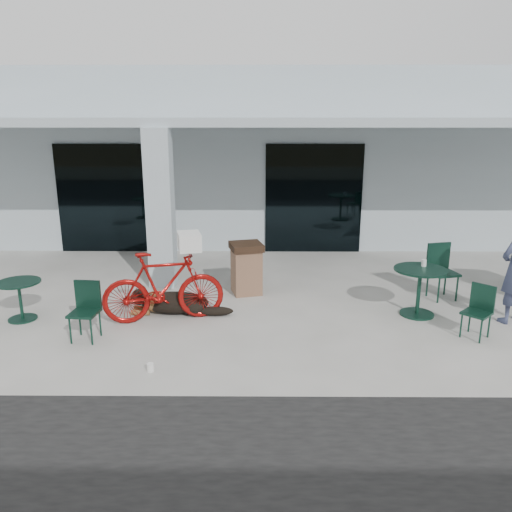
{
  "coord_description": "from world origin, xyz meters",
  "views": [
    {
      "loc": [
        0.46,
        -7.4,
        3.26
      ],
      "look_at": [
        0.39,
        0.86,
        1.0
      ],
      "focal_mm": 35.0,
      "sensor_mm": 36.0,
      "label": 1
    }
  ],
  "objects_px": {
    "dog": "(175,301)",
    "cafe_chair_far_b": "(477,312)",
    "cafe_chair_far_a": "(443,272)",
    "cafe_chair_near": "(84,312)",
    "bicycle": "(164,287)",
    "cafe_table_far": "(419,292)",
    "trash_receptacle": "(246,268)",
    "cafe_table_near": "(20,301)"
  },
  "relations": [
    {
      "from": "cafe_chair_far_a",
      "to": "cafe_chair_far_b",
      "type": "distance_m",
      "value": 1.74
    },
    {
      "from": "cafe_chair_near",
      "to": "trash_receptacle",
      "type": "relative_size",
      "value": 0.9
    },
    {
      "from": "cafe_table_far",
      "to": "cafe_table_near",
      "type": "bearing_deg",
      "value": -177.8
    },
    {
      "from": "bicycle",
      "to": "cafe_chair_near",
      "type": "distance_m",
      "value": 1.33
    },
    {
      "from": "cafe_chair_near",
      "to": "cafe_chair_far_a",
      "type": "relative_size",
      "value": 0.87
    },
    {
      "from": "cafe_chair_near",
      "to": "trash_receptacle",
      "type": "xyz_separation_m",
      "value": [
        2.4,
        2.17,
        0.05
      ]
    },
    {
      "from": "cafe_table_near",
      "to": "cafe_table_far",
      "type": "bearing_deg",
      "value": 2.2
    },
    {
      "from": "dog",
      "to": "cafe_chair_near",
      "type": "height_order",
      "value": "cafe_chair_near"
    },
    {
      "from": "cafe_table_far",
      "to": "trash_receptacle",
      "type": "distance_m",
      "value": 3.18
    },
    {
      "from": "cafe_table_near",
      "to": "cafe_chair_near",
      "type": "xyz_separation_m",
      "value": [
        1.35,
        -0.79,
        0.11
      ]
    },
    {
      "from": "bicycle",
      "to": "dog",
      "type": "relative_size",
      "value": 1.47
    },
    {
      "from": "cafe_table_near",
      "to": "trash_receptacle",
      "type": "bearing_deg",
      "value": 20.18
    },
    {
      "from": "bicycle",
      "to": "trash_receptacle",
      "type": "xyz_separation_m",
      "value": [
        1.33,
        1.4,
        -0.1
      ]
    },
    {
      "from": "cafe_table_near",
      "to": "cafe_chair_near",
      "type": "distance_m",
      "value": 1.57
    },
    {
      "from": "bicycle",
      "to": "cafe_chair_far_a",
      "type": "xyz_separation_m",
      "value": [
        5.01,
        1.1,
        -0.08
      ]
    },
    {
      "from": "bicycle",
      "to": "cafe_chair_far_a",
      "type": "relative_size",
      "value": 1.93
    },
    {
      "from": "dog",
      "to": "trash_receptacle",
      "type": "relative_size",
      "value": 1.37
    },
    {
      "from": "cafe_chair_far_a",
      "to": "trash_receptacle",
      "type": "relative_size",
      "value": 1.04
    },
    {
      "from": "cafe_table_near",
      "to": "cafe_table_far",
      "type": "xyz_separation_m",
      "value": [
        6.73,
        0.26,
        0.08
      ]
    },
    {
      "from": "cafe_table_far",
      "to": "trash_receptacle",
      "type": "height_order",
      "value": "trash_receptacle"
    },
    {
      "from": "dog",
      "to": "cafe_chair_far_a",
      "type": "bearing_deg",
      "value": 10.11
    },
    {
      "from": "cafe_chair_far_a",
      "to": "trash_receptacle",
      "type": "height_order",
      "value": "cafe_chair_far_a"
    },
    {
      "from": "dog",
      "to": "cafe_table_far",
      "type": "height_order",
      "value": "cafe_table_far"
    },
    {
      "from": "cafe_chair_far_a",
      "to": "trash_receptacle",
      "type": "xyz_separation_m",
      "value": [
        -3.68,
        0.3,
        -0.02
      ]
    },
    {
      "from": "cafe_chair_near",
      "to": "dog",
      "type": "bearing_deg",
      "value": 47.46
    },
    {
      "from": "bicycle",
      "to": "cafe_table_near",
      "type": "bearing_deg",
      "value": 75.69
    },
    {
      "from": "bicycle",
      "to": "cafe_table_far",
      "type": "height_order",
      "value": "bicycle"
    },
    {
      "from": "cafe_table_far",
      "to": "cafe_chair_far_a",
      "type": "xyz_separation_m",
      "value": [
        0.7,
        0.82,
        0.1
      ]
    },
    {
      "from": "cafe_chair_far_a",
      "to": "cafe_chair_near",
      "type": "bearing_deg",
      "value": -176.2
    },
    {
      "from": "trash_receptacle",
      "to": "bicycle",
      "type": "bearing_deg",
      "value": -133.57
    },
    {
      "from": "cafe_chair_far_b",
      "to": "dog",
      "type": "bearing_deg",
      "value": -145.47
    },
    {
      "from": "dog",
      "to": "cafe_table_far",
      "type": "xyz_separation_m",
      "value": [
        4.19,
        -0.02,
        0.19
      ]
    },
    {
      "from": "cafe_chair_far_a",
      "to": "cafe_chair_far_b",
      "type": "relative_size",
      "value": 1.25
    },
    {
      "from": "bicycle",
      "to": "cafe_table_near",
      "type": "distance_m",
      "value": 2.43
    },
    {
      "from": "dog",
      "to": "cafe_chair_far_b",
      "type": "height_order",
      "value": "cafe_chair_far_b"
    },
    {
      "from": "cafe_table_near",
      "to": "cafe_chair_far_a",
      "type": "bearing_deg",
      "value": 8.25
    },
    {
      "from": "cafe_chair_far_b",
      "to": "cafe_table_far",
      "type": "bearing_deg",
      "value": 168.99
    },
    {
      "from": "cafe_table_far",
      "to": "cafe_chair_far_a",
      "type": "relative_size",
      "value": 0.86
    },
    {
      "from": "cafe_table_far",
      "to": "cafe_chair_far_a",
      "type": "height_order",
      "value": "cafe_chair_far_a"
    },
    {
      "from": "bicycle",
      "to": "cafe_chair_far_a",
      "type": "bearing_deg",
      "value": -91.41
    },
    {
      "from": "cafe_table_far",
      "to": "trash_receptacle",
      "type": "relative_size",
      "value": 0.89
    },
    {
      "from": "dog",
      "to": "cafe_chair_far_b",
      "type": "distance_m",
      "value": 4.89
    }
  ]
}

